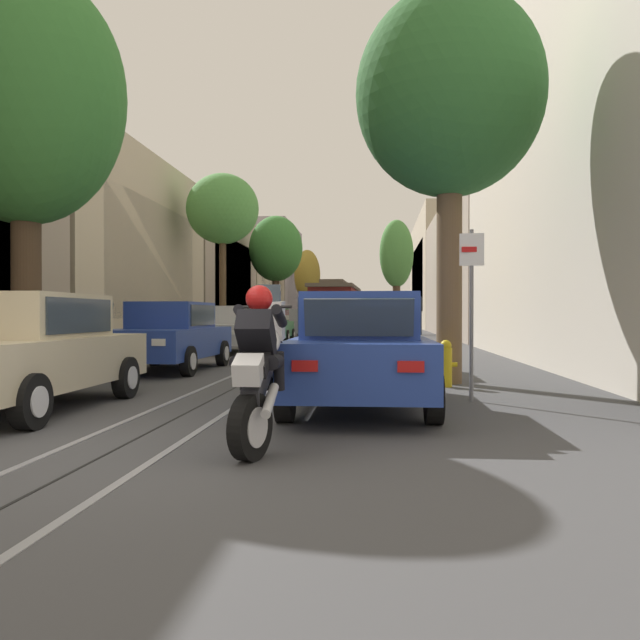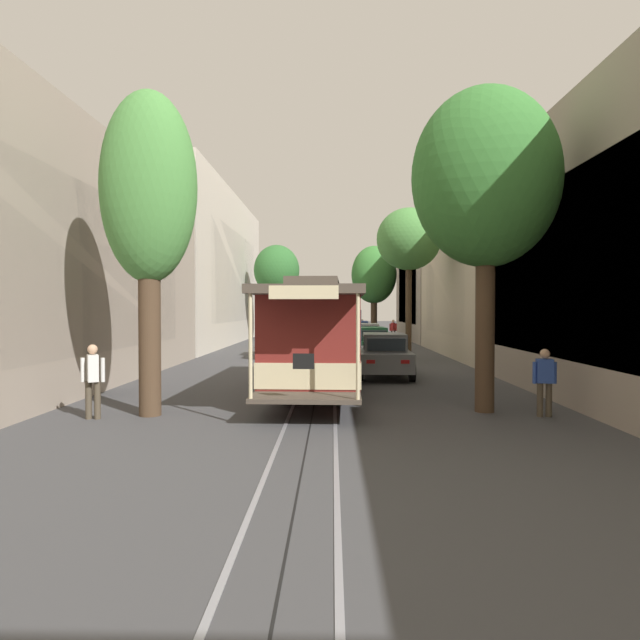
% 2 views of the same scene
% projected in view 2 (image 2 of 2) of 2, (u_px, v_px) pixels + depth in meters
% --- Properties ---
extents(ground_plane, '(174.57, 174.57, 0.00)m').
position_uv_depth(ground_plane, '(320.00, 375.00, 20.18)').
color(ground_plane, '#424244').
extents(trolley_track_rails, '(1.14, 77.83, 0.01)m').
position_uv_depth(trolley_track_rails, '(316.00, 396.00, 15.20)').
color(trolley_track_rails, gray).
rests_on(trolley_track_rails, ground).
extents(building_facade_left, '(5.85, 69.53, 10.79)m').
position_uv_depth(building_facade_left, '(639.00, 242.00, 14.82)').
color(building_facade_left, gray).
rests_on(building_facade_left, ground).
extents(building_facade_right, '(5.49, 69.53, 10.54)m').
position_uv_depth(building_facade_right, '(1.00, 223.00, 14.93)').
color(building_facade_right, beige).
rests_on(building_facade_right, ground).
extents(parked_car_beige_near_left, '(2.00, 4.36, 1.58)m').
position_uv_depth(parked_car_beige_near_left, '(354.00, 328.00, 45.52)').
color(parked_car_beige_near_left, '#C1B28E').
rests_on(parked_car_beige_near_left, ground).
extents(parked_car_blue_second_left, '(2.06, 4.39, 1.58)m').
position_uv_depth(parked_car_blue_second_left, '(357.00, 332.00, 39.46)').
color(parked_car_blue_second_left, '#233D93').
rests_on(parked_car_blue_second_left, ground).
extents(parked_car_silver_mid_left, '(2.06, 4.39, 1.58)m').
position_uv_depth(parked_car_silver_mid_left, '(365.00, 336.00, 32.61)').
color(parked_car_silver_mid_left, '#B7B7BC').
rests_on(parked_car_silver_mid_left, ground).
extents(parked_car_green_fourth_left, '(2.14, 4.42, 1.58)m').
position_uv_depth(parked_car_green_fourth_left, '(369.00, 343.00, 26.19)').
color(parked_car_green_fourth_left, '#1E6038').
rests_on(parked_car_green_fourth_left, ground).
extents(parked_car_grey_fifth_left, '(2.10, 4.40, 1.58)m').
position_uv_depth(parked_car_grey_fifth_left, '(384.00, 355.00, 19.69)').
color(parked_car_grey_fifth_left, slate).
rests_on(parked_car_grey_fifth_left, ground).
extents(parked_car_blue_near_right, '(2.03, 4.38, 1.58)m').
position_uv_depth(parked_car_blue_near_right, '(300.00, 329.00, 44.94)').
color(parked_car_blue_near_right, '#233D93').
rests_on(parked_car_blue_near_right, ground).
extents(parked_car_black_second_right, '(2.03, 4.37, 1.58)m').
position_uv_depth(parked_car_black_second_right, '(293.00, 332.00, 39.03)').
color(parked_car_black_second_right, black).
rests_on(parked_car_black_second_right, ground).
extents(parked_car_yellow_mid_right, '(2.10, 4.40, 1.58)m').
position_uv_depth(parked_car_yellow_mid_right, '(286.00, 336.00, 33.39)').
color(parked_car_yellow_mid_right, gold).
rests_on(parked_car_yellow_mid_right, ground).
extents(parked_car_silver_fourth_right, '(2.04, 4.38, 1.58)m').
position_uv_depth(parked_car_silver_fourth_right, '(278.00, 341.00, 28.15)').
color(parked_car_silver_fourth_right, '#B7B7BC').
rests_on(parked_car_silver_fourth_right, ground).
extents(street_tree_kerb_left_near, '(3.58, 2.88, 7.46)m').
position_uv_depth(street_tree_kerb_left_near, '(374.00, 275.00, 42.77)').
color(street_tree_kerb_left_near, '#4C3826').
rests_on(street_tree_kerb_left_near, ground).
extents(street_tree_kerb_left_second, '(3.17, 2.88, 7.45)m').
position_uv_depth(street_tree_kerb_left_second, '(409.00, 240.00, 26.61)').
color(street_tree_kerb_left_second, '#4C3826').
rests_on(street_tree_kerb_left_second, ground).
extents(street_tree_kerb_left_mid, '(3.53, 2.85, 7.77)m').
position_uv_depth(street_tree_kerb_left_mid, '(486.00, 180.00, 12.88)').
color(street_tree_kerb_left_mid, '#4C3826').
rests_on(street_tree_kerb_left_mid, ground).
extents(street_tree_kerb_right_near, '(3.52, 3.31, 7.40)m').
position_uv_depth(street_tree_kerb_right_near, '(277.00, 271.00, 41.68)').
color(street_tree_kerb_right_near, brown).
rests_on(street_tree_kerb_right_near, ground).
extents(street_tree_kerb_right_second, '(2.22, 1.83, 7.51)m').
position_uv_depth(street_tree_kerb_right_second, '(149.00, 194.00, 12.43)').
color(street_tree_kerb_right_second, '#4C3826').
rests_on(street_tree_kerb_right_second, ground).
extents(cable_car_trolley, '(2.80, 9.17, 3.28)m').
position_uv_depth(cable_car_trolley, '(317.00, 336.00, 15.90)').
color(cable_car_trolley, maroon).
rests_on(cable_car_trolley, ground).
extents(motorcycle_with_rider, '(0.54, 1.92, 1.61)m').
position_uv_depth(motorcycle_with_rider, '(312.00, 327.00, 47.63)').
color(motorcycle_with_rider, black).
rests_on(motorcycle_with_rider, ground).
extents(pedestrian_on_left_pavement, '(0.55, 0.42, 1.68)m').
position_uv_depth(pedestrian_on_left_pavement, '(93.00, 377.00, 12.11)').
color(pedestrian_on_left_pavement, '#4C4233').
rests_on(pedestrian_on_left_pavement, ground).
extents(pedestrian_on_right_pavement, '(0.55, 0.42, 1.66)m').
position_uv_depth(pedestrian_on_right_pavement, '(393.00, 329.00, 39.99)').
color(pedestrian_on_right_pavement, '#4C4233').
rests_on(pedestrian_on_right_pavement, ground).
extents(pedestrian_crossing_far, '(0.55, 0.27, 1.56)m').
position_uv_depth(pedestrian_crossing_far, '(545.00, 379.00, 12.37)').
color(pedestrian_crossing_far, '#4C4233').
rests_on(pedestrian_crossing_far, ground).
extents(fire_hydrant, '(0.40, 0.22, 0.84)m').
position_uv_depth(fire_hydrant, '(279.00, 335.00, 42.39)').
color(fire_hydrant, gold).
rests_on(fire_hydrant, ground).
extents(street_sign_post, '(0.36, 0.08, 2.56)m').
position_uv_depth(street_sign_post, '(279.00, 319.00, 44.20)').
color(street_sign_post, slate).
rests_on(street_sign_post, ground).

